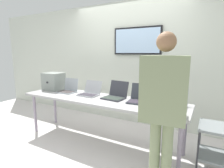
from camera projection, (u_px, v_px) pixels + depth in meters
ground at (100, 143)px, 3.05m from camera, size 8.00×8.00×0.04m
back_wall at (128, 63)px, 3.79m from camera, size 8.00×0.11×2.54m
workbench at (100, 101)px, 2.92m from camera, size 2.80×0.70×0.77m
equipment_box at (54, 81)px, 3.55m from camera, size 0.36×0.32×0.34m
laptop_station_0 at (68, 89)px, 3.35m from camera, size 0.31×0.29×0.25m
laptop_station_1 at (90, 92)px, 3.12m from camera, size 0.34×0.33×0.24m
laptop_station_2 at (115, 94)px, 2.90m from camera, size 0.37×0.37×0.27m
laptop_station_3 at (140, 98)px, 2.68m from camera, size 0.37×0.36×0.26m
laptop_station_4 at (175, 102)px, 2.45m from camera, size 0.32×0.32×0.25m
person at (163, 101)px, 1.78m from camera, size 0.47×0.62×1.70m
paper_sheet at (151, 109)px, 2.33m from camera, size 0.27×0.34×0.00m
storage_cart at (223, 143)px, 2.19m from camera, size 0.56×0.44×0.61m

